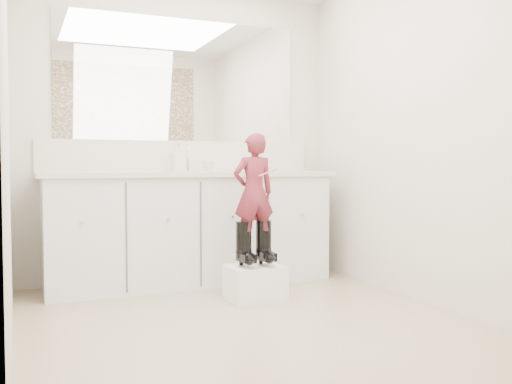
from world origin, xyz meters
name	(u,v)px	position (x,y,z in m)	size (l,w,h in m)	color
floor	(249,323)	(0.00, 0.00, 0.00)	(3.00, 3.00, 0.00)	#887159
wall_back	(180,134)	(0.00, 1.50, 1.20)	(2.60, 2.60, 0.00)	beige
wall_front	(413,89)	(0.00, -1.50, 1.20)	(2.60, 2.60, 0.00)	beige
wall_left	(7,113)	(-1.30, 0.00, 1.20)	(3.00, 3.00, 0.00)	beige
wall_right	(427,127)	(1.30, 0.00, 1.20)	(3.00, 3.00, 0.00)	beige
vanity_cabinet	(190,230)	(0.00, 1.23, 0.42)	(2.20, 0.55, 0.85)	silver
countertop	(191,174)	(0.00, 1.21, 0.87)	(2.28, 0.58, 0.04)	beige
backsplash	(181,156)	(0.00, 1.49, 1.02)	(2.28, 0.03, 0.25)	beige
mirror	(180,80)	(0.00, 1.49, 1.64)	(2.00, 0.02, 1.00)	white
faucet	(185,165)	(0.00, 1.38, 0.94)	(0.08, 0.08, 0.10)	silver
cup	(208,166)	(0.16, 1.24, 0.93)	(0.10, 0.10, 0.09)	beige
soap_bottle	(178,157)	(-0.10, 1.21, 1.00)	(0.10, 0.10, 0.22)	beige
step_stool	(255,283)	(0.26, 0.52, 0.12)	(0.37, 0.31, 0.24)	white
boot_left	(244,244)	(0.18, 0.54, 0.40)	(0.11, 0.21, 0.31)	black
boot_right	(264,243)	(0.33, 0.54, 0.40)	(0.11, 0.21, 0.31)	black
toddler	(254,192)	(0.26, 0.54, 0.75)	(0.30, 0.20, 0.82)	#B23748
toothbrush	(268,173)	(0.33, 0.46, 0.89)	(0.01, 0.01, 0.14)	#DD5694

